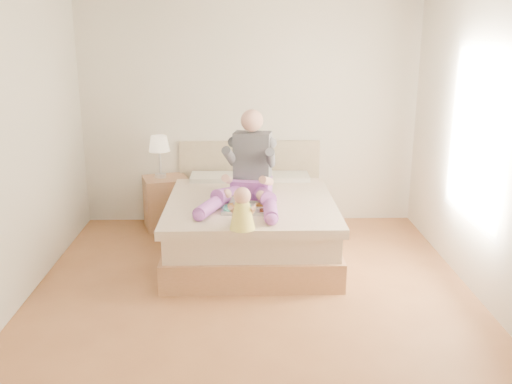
{
  "coord_description": "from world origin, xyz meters",
  "views": [
    {
      "loc": [
        -0.07,
        -4.7,
        2.3
      ],
      "look_at": [
        0.05,
        0.65,
        0.77
      ],
      "focal_mm": 40.0,
      "sensor_mm": 36.0,
      "label": 1
    }
  ],
  "objects_px": {
    "nightstand": "(166,202)",
    "adult": "(249,174)",
    "bed": "(251,221)",
    "tray": "(247,207)",
    "baby": "(242,212)"
  },
  "relations": [
    {
      "from": "adult",
      "to": "baby",
      "type": "height_order",
      "value": "adult"
    },
    {
      "from": "bed",
      "to": "nightstand",
      "type": "relative_size",
      "value": 3.58
    },
    {
      "from": "bed",
      "to": "adult",
      "type": "bearing_deg",
      "value": -95.26
    },
    {
      "from": "tray",
      "to": "baby",
      "type": "distance_m",
      "value": 0.55
    },
    {
      "from": "nightstand",
      "to": "adult",
      "type": "height_order",
      "value": "adult"
    },
    {
      "from": "bed",
      "to": "tray",
      "type": "relative_size",
      "value": 4.44
    },
    {
      "from": "nightstand",
      "to": "baby",
      "type": "xyz_separation_m",
      "value": [
        0.91,
        -1.8,
        0.46
      ]
    },
    {
      "from": "adult",
      "to": "tray",
      "type": "bearing_deg",
      "value": -83.67
    },
    {
      "from": "nightstand",
      "to": "adult",
      "type": "bearing_deg",
      "value": -60.54
    },
    {
      "from": "adult",
      "to": "baby",
      "type": "xyz_separation_m",
      "value": [
        -0.07,
        -0.86,
        -0.12
      ]
    },
    {
      "from": "bed",
      "to": "baby",
      "type": "bearing_deg",
      "value": -94.67
    },
    {
      "from": "bed",
      "to": "tray",
      "type": "height_order",
      "value": "bed"
    },
    {
      "from": "adult",
      "to": "nightstand",
      "type": "bearing_deg",
      "value": 147.0
    },
    {
      "from": "nightstand",
      "to": "baby",
      "type": "relative_size",
      "value": 1.62
    },
    {
      "from": "bed",
      "to": "nightstand",
      "type": "xyz_separation_m",
      "value": [
        -1.0,
        0.76,
        -0.01
      ]
    }
  ]
}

